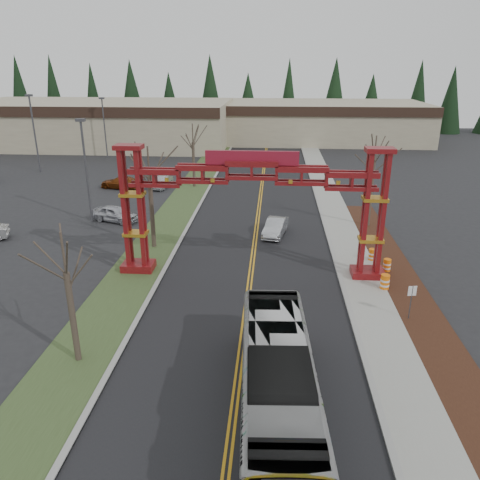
# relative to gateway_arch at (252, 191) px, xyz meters

# --- Properties ---
(road) EXTENTS (12.00, 110.00, 0.02)m
(road) POSITION_rel_gateway_arch_xyz_m (-0.00, 7.00, -5.97)
(road) COLOR black
(road) RESTS_ON ground
(lane_line_left) EXTENTS (0.12, 100.00, 0.01)m
(lane_line_left) POSITION_rel_gateway_arch_xyz_m (-0.12, 7.00, -5.96)
(lane_line_left) COLOR orange
(lane_line_left) RESTS_ON road
(lane_line_right) EXTENTS (0.12, 100.00, 0.01)m
(lane_line_right) POSITION_rel_gateway_arch_xyz_m (0.12, 7.00, -5.96)
(lane_line_right) COLOR orange
(lane_line_right) RESTS_ON road
(curb_right) EXTENTS (0.30, 110.00, 0.15)m
(curb_right) POSITION_rel_gateway_arch_xyz_m (6.15, 7.00, -5.91)
(curb_right) COLOR #989793
(curb_right) RESTS_ON ground
(sidewalk_right) EXTENTS (2.60, 110.00, 0.14)m
(sidewalk_right) POSITION_rel_gateway_arch_xyz_m (7.60, 7.00, -5.91)
(sidewalk_right) COLOR gray
(sidewalk_right) RESTS_ON ground
(landscape_strip) EXTENTS (2.60, 50.00, 0.12)m
(landscape_strip) POSITION_rel_gateway_arch_xyz_m (10.20, -8.00, -5.92)
(landscape_strip) COLOR black
(landscape_strip) RESTS_ON ground
(grass_median) EXTENTS (4.00, 110.00, 0.08)m
(grass_median) POSITION_rel_gateway_arch_xyz_m (-8.00, 7.00, -5.94)
(grass_median) COLOR #384924
(grass_median) RESTS_ON ground
(curb_left) EXTENTS (0.30, 110.00, 0.15)m
(curb_left) POSITION_rel_gateway_arch_xyz_m (-6.15, 7.00, -5.91)
(curb_left) COLOR #989793
(curb_left) RESTS_ON ground
(gateway_arch) EXTENTS (18.20, 1.60, 8.90)m
(gateway_arch) POSITION_rel_gateway_arch_xyz_m (0.00, 0.00, 0.00)
(gateway_arch) COLOR #580B0F
(gateway_arch) RESTS_ON ground
(retail_building_west) EXTENTS (46.00, 22.30, 7.50)m
(retail_building_west) POSITION_rel_gateway_arch_xyz_m (-30.00, 53.96, -2.22)
(retail_building_west) COLOR #9D9278
(retail_building_west) RESTS_ON ground
(retail_building_east) EXTENTS (38.00, 20.30, 7.00)m
(retail_building_east) POSITION_rel_gateway_arch_xyz_m (10.00, 61.95, -2.47)
(retail_building_east) COLOR #9D9278
(retail_building_east) RESTS_ON ground
(conifer_treeline) EXTENTS (116.10, 5.60, 13.00)m
(conifer_treeline) POSITION_rel_gateway_arch_xyz_m (0.25, 74.00, 0.50)
(conifer_treeline) COLOR black
(conifer_treeline) RESTS_ON ground
(transit_bus) EXTENTS (3.45, 12.17, 3.35)m
(transit_bus) POSITION_rel_gateway_arch_xyz_m (1.80, -14.17, -4.31)
(transit_bus) COLOR #B2B4BA
(transit_bus) RESTS_ON ground
(silver_sedan) EXTENTS (2.33, 4.54, 1.43)m
(silver_sedan) POSITION_rel_gateway_arch_xyz_m (1.67, 8.05, -5.27)
(silver_sedan) COLOR #A5A8AD
(silver_sedan) RESTS_ON ground
(parked_car_near_a) EXTENTS (4.71, 3.18, 1.49)m
(parked_car_near_a) POSITION_rel_gateway_arch_xyz_m (-13.19, 10.67, -5.24)
(parked_car_near_a) COLOR silver
(parked_car_near_a) RESTS_ON ground
(parked_car_mid_a) EXTENTS (5.22, 3.16, 1.42)m
(parked_car_mid_a) POSITION_rel_gateway_arch_xyz_m (-16.52, 22.73, -5.27)
(parked_car_mid_a) COLOR maroon
(parked_car_mid_a) RESTS_ON ground
(parked_car_far_a) EXTENTS (1.93, 4.22, 1.34)m
(parked_car_far_a) POSITION_rel_gateway_arch_xyz_m (-11.73, 23.37, -5.31)
(parked_car_far_a) COLOR #9BA0A2
(parked_car_far_a) RESTS_ON ground
(bare_tree_median_near) EXTENTS (3.04, 3.04, 6.78)m
(bare_tree_median_near) POSITION_rel_gateway_arch_xyz_m (-8.00, -10.81, -1.24)
(bare_tree_median_near) COLOR #382D26
(bare_tree_median_near) RESTS_ON ground
(bare_tree_median_mid) EXTENTS (3.47, 3.47, 8.05)m
(bare_tree_median_mid) POSITION_rel_gateway_arch_xyz_m (-8.00, 4.50, -0.26)
(bare_tree_median_mid) COLOR #382D26
(bare_tree_median_mid) RESTS_ON ground
(bare_tree_median_far) EXTENTS (3.25, 3.25, 7.40)m
(bare_tree_median_far) POSITION_rel_gateway_arch_xyz_m (-8.00, 24.07, -0.76)
(bare_tree_median_far) COLOR #382D26
(bare_tree_median_far) RESTS_ON ground
(bare_tree_right_far) EXTENTS (3.13, 3.13, 8.10)m
(bare_tree_right_far) POSITION_rel_gateway_arch_xyz_m (10.00, 10.98, 0.01)
(bare_tree_right_far) COLOR #382D26
(bare_tree_right_far) RESTS_ON ground
(light_pole_near) EXTENTS (0.81, 0.40, 9.33)m
(light_pole_near) POSITION_rel_gateway_arch_xyz_m (-15.45, 10.68, -0.59)
(light_pole_near) COLOR #3F3F44
(light_pole_near) RESTS_ON ground
(light_pole_mid) EXTENTS (0.88, 0.44, 10.10)m
(light_pole_mid) POSITION_rel_gateway_arch_xyz_m (-30.23, 30.67, -0.14)
(light_pole_mid) COLOR #3F3F44
(light_pole_mid) RESTS_ON ground
(light_pole_far) EXTENTS (0.79, 0.39, 9.06)m
(light_pole_far) POSITION_rel_gateway_arch_xyz_m (-24.51, 41.11, -0.74)
(light_pole_far) COLOR #3F3F44
(light_pole_far) RESTS_ON ground
(street_sign) EXTENTS (0.49, 0.13, 2.16)m
(street_sign) POSITION_rel_gateway_arch_xyz_m (9.35, -5.64, -4.43)
(street_sign) COLOR #3F3F44
(street_sign) RESTS_ON ground
(barrel_south) EXTENTS (0.59, 0.59, 1.09)m
(barrel_south) POSITION_rel_gateway_arch_xyz_m (8.77, -1.88, -5.44)
(barrel_south) COLOR orange
(barrel_south) RESTS_ON ground
(barrel_mid) EXTENTS (0.54, 0.54, 1.00)m
(barrel_mid) POSITION_rel_gateway_arch_xyz_m (9.52, 0.96, -5.48)
(barrel_mid) COLOR orange
(barrel_mid) RESTS_ON ground
(barrel_north) EXTENTS (0.53, 0.53, 0.99)m
(barrel_north) POSITION_rel_gateway_arch_xyz_m (8.85, 2.85, -5.49)
(barrel_north) COLOR orange
(barrel_north) RESTS_ON ground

